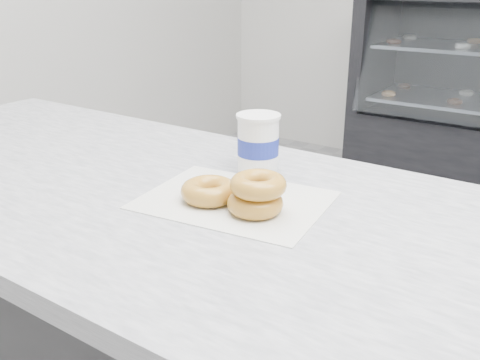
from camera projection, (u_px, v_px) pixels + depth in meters
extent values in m
cube|color=silver|center=(465.00, 286.00, 0.77)|extent=(3.06, 0.76, 0.04)
cube|color=black|center=(377.00, 46.00, 3.47)|extent=(0.08, 0.70, 0.75)
cube|color=silver|center=(235.00, 200.00, 1.01)|extent=(0.37, 0.30, 0.00)
torus|color=gold|center=(209.00, 191.00, 1.00)|extent=(0.13, 0.13, 0.04)
torus|color=gold|center=(255.00, 203.00, 0.95)|extent=(0.10, 0.10, 0.04)
torus|color=gold|center=(258.00, 185.00, 0.94)|extent=(0.14, 0.14, 0.04)
cylinder|color=white|center=(258.00, 143.00, 1.15)|extent=(0.10, 0.10, 0.13)
cylinder|color=white|center=(258.00, 116.00, 1.12)|extent=(0.09, 0.09, 0.01)
cylinder|color=navy|center=(258.00, 146.00, 1.15)|extent=(0.10, 0.10, 0.04)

